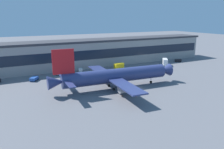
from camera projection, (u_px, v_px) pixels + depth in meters
name	position (u px, v px, depth m)	size (l,w,h in m)	color
ground_plane	(136.00, 88.00, 94.48)	(600.00, 600.00, 0.00)	slate
terminal_building	(91.00, 53.00, 136.59)	(165.55, 16.81, 16.19)	#9E9993
airliner	(114.00, 76.00, 93.31)	(56.01, 47.61, 17.94)	navy
follow_me_car	(178.00, 60.00, 149.65)	(4.71, 4.03, 1.85)	black
catering_truck	(165.00, 62.00, 138.32)	(6.20, 7.41, 4.15)	white
crew_van	(60.00, 72.00, 116.46)	(5.40, 5.03, 2.55)	gray
pushback_tractor	(34.00, 79.00, 105.28)	(4.75, 5.45, 1.75)	#2651A5
baggage_tug	(81.00, 70.00, 122.26)	(3.06, 4.05, 1.85)	white
stair_truck	(119.00, 66.00, 127.90)	(6.32, 3.39, 3.55)	yellow
traffic_cone_0	(136.00, 96.00, 84.39)	(0.49, 0.49, 0.61)	#F2590C
traffic_cone_1	(122.00, 96.00, 84.84)	(0.49, 0.49, 0.61)	#F2590C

